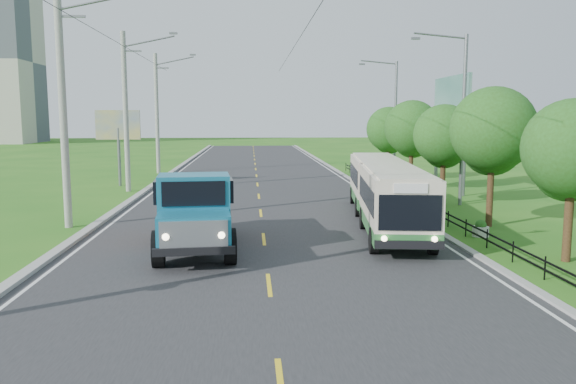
{
  "coord_description": "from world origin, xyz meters",
  "views": [
    {
      "loc": [
        -0.5,
        -15.27,
        4.66
      ],
      "look_at": [
        0.91,
        5.6,
        1.9
      ],
      "focal_mm": 35.0,
      "sensor_mm": 36.0,
      "label": 1
    }
  ],
  "objects": [
    {
      "name": "tree_back",
      "position": [
        9.86,
        26.14,
        3.65
      ],
      "size": [
        3.3,
        3.36,
        5.5
      ],
      "color": "#382314",
      "rests_on": "ground"
    },
    {
      "name": "bus",
      "position": [
        5.41,
        8.92,
        1.61
      ],
      "size": [
        3.87,
        13.99,
        2.67
      ],
      "rotation": [
        0.0,
        0.0,
        -0.12
      ],
      "color": "#2C6F33",
      "rests_on": "ground"
    },
    {
      "name": "billboard_right",
      "position": [
        12.3,
        20.0,
        5.34
      ],
      "size": [
        0.24,
        6.0,
        7.3
      ],
      "color": "slate",
      "rests_on": "ground"
    },
    {
      "name": "railing_right",
      "position": [
        8.0,
        14.0,
        0.3
      ],
      "size": [
        0.04,
        40.0,
        0.6
      ],
      "primitive_type": "cube",
      "color": "black",
      "rests_on": "ground"
    },
    {
      "name": "edge_line_left",
      "position": [
        -6.65,
        20.0,
        0.02
      ],
      "size": [
        0.12,
        120.0,
        0.0
      ],
      "primitive_type": "cube",
      "color": "silver",
      "rests_on": "road"
    },
    {
      "name": "planter_mid",
      "position": [
        8.6,
        14.0,
        0.29
      ],
      "size": [
        0.64,
        0.64,
        0.67
      ],
      "color": "silver",
      "rests_on": "ground"
    },
    {
      "name": "planter_near",
      "position": [
        8.6,
        6.0,
        0.29
      ],
      "size": [
        0.64,
        0.64,
        0.67
      ],
      "color": "silver",
      "rests_on": "ground"
    },
    {
      "name": "road",
      "position": [
        0.0,
        20.0,
        0.01
      ],
      "size": [
        14.0,
        120.0,
        0.02
      ],
      "primitive_type": "cube",
      "color": "#28282B",
      "rests_on": "ground"
    },
    {
      "name": "streetlight_far",
      "position": [
        10.64,
        28.0,
        4.9
      ],
      "size": [
        3.02,
        0.2,
        9.07
      ],
      "color": "slate",
      "rests_on": "ground"
    },
    {
      "name": "ground",
      "position": [
        0.0,
        0.0,
        0.0
      ],
      "size": [
        240.0,
        240.0,
        0.0
      ],
      "primitive_type": "plane",
      "color": "#236417",
      "rests_on": "ground"
    },
    {
      "name": "centre_dash",
      "position": [
        0.0,
        0.0,
        0.02
      ],
      "size": [
        0.12,
        2.2,
        0.0
      ],
      "primitive_type": "cube",
      "color": "yellow",
      "rests_on": "road"
    },
    {
      "name": "planter_far",
      "position": [
        8.6,
        22.0,
        0.29
      ],
      "size": [
        0.64,
        0.64,
        0.67
      ],
      "color": "silver",
      "rests_on": "ground"
    },
    {
      "name": "tree_fourth",
      "position": [
        9.86,
        14.14,
        3.59
      ],
      "size": [
        3.24,
        3.31,
        5.4
      ],
      "color": "#382314",
      "rests_on": "ground"
    },
    {
      "name": "dump_truck",
      "position": [
        -2.48,
        4.56,
        1.57
      ],
      "size": [
        3.08,
        6.81,
        2.78
      ],
      "rotation": [
        0.0,
        0.0,
        0.09
      ],
      "color": "#166989",
      "rests_on": "ground"
    },
    {
      "name": "tree_fifth",
      "position": [
        9.86,
        20.14,
        3.85
      ],
      "size": [
        3.48,
        3.52,
        5.8
      ],
      "color": "#382314",
      "rests_on": "ground"
    },
    {
      "name": "curb_right",
      "position": [
        7.15,
        20.0,
        0.05
      ],
      "size": [
        0.3,
        120.0,
        0.1
      ],
      "primitive_type": "cube",
      "color": "#9E9E99",
      "rests_on": "ground"
    },
    {
      "name": "streetlight_mid",
      "position": [
        10.64,
        14.0,
        4.9
      ],
      "size": [
        3.02,
        0.2,
        9.07
      ],
      "color": "slate",
      "rests_on": "ground"
    },
    {
      "name": "pole_far",
      "position": [
        -8.26,
        33.0,
        5.09
      ],
      "size": [
        3.51,
        0.32,
        10.0
      ],
      "color": "gray",
      "rests_on": "ground"
    },
    {
      "name": "curb_left",
      "position": [
        -7.2,
        20.0,
        0.07
      ],
      "size": [
        0.4,
        120.0,
        0.15
      ],
      "primitive_type": "cube",
      "color": "#9E9E99",
      "rests_on": "ground"
    },
    {
      "name": "tree_third",
      "position": [
        9.86,
        8.14,
        3.99
      ],
      "size": [
        3.6,
        3.62,
        6.0
      ],
      "color": "#382314",
      "rests_on": "ground"
    },
    {
      "name": "pole_near",
      "position": [
        -8.26,
        9.0,
        5.09
      ],
      "size": [
        3.51,
        0.32,
        10.0
      ],
      "color": "gray",
      "rests_on": "ground"
    },
    {
      "name": "billboard_left",
      "position": [
        -9.5,
        24.0,
        3.87
      ],
      "size": [
        3.0,
        0.2,
        5.2
      ],
      "color": "slate",
      "rests_on": "ground"
    },
    {
      "name": "edge_line_right",
      "position": [
        6.65,
        20.0,
        0.02
      ],
      "size": [
        0.12,
        120.0,
        0.0
      ],
      "primitive_type": "cube",
      "color": "silver",
      "rests_on": "road"
    },
    {
      "name": "pole_mid",
      "position": [
        -8.26,
        21.0,
        5.09
      ],
      "size": [
        3.51,
        0.32,
        10.0
      ],
      "color": "gray",
      "rests_on": "ground"
    },
    {
      "name": "tree_second",
      "position": [
        9.86,
        2.14,
        3.52
      ],
      "size": [
        3.18,
        3.26,
        5.3
      ],
      "color": "#382314",
      "rests_on": "ground"
    }
  ]
}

